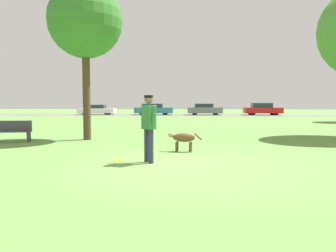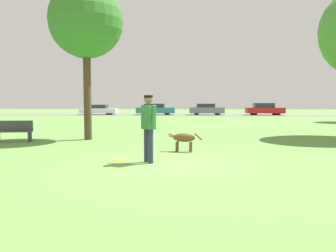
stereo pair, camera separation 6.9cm
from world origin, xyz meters
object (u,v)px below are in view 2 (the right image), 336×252
at_px(frisbee, 119,160).
at_px(parked_car_grey, 206,109).
at_px(parked_car_teal, 156,109).
at_px(park_bench, 14,130).
at_px(tree_near_left, 86,22).
at_px(parked_car_white, 99,110).
at_px(person, 148,123).
at_px(dog, 183,138).
at_px(parked_car_red, 264,109).

bearing_deg(frisbee, parked_car_grey, 82.99).
bearing_deg(parked_car_teal, park_bench, -96.37).
relative_size(tree_near_left, parked_car_white, 1.45).
xyz_separation_m(frisbee, parked_car_white, (-9.43, 30.75, 0.60)).
relative_size(person, parked_car_white, 0.40).
relative_size(dog, tree_near_left, 0.17).
relative_size(tree_near_left, parked_car_grey, 1.57).
distance_m(parked_car_teal, parked_car_red, 12.96).
xyz_separation_m(dog, parked_car_teal, (-4.05, 28.73, 0.24)).
xyz_separation_m(dog, frisbee, (-1.70, -1.72, -0.42)).
bearing_deg(park_bench, frisbee, -47.54).
height_order(tree_near_left, parked_car_grey, tree_near_left).
bearing_deg(parked_car_red, parked_car_grey, -178.53).
bearing_deg(parked_car_red, dog, -107.32).
xyz_separation_m(parked_car_white, park_bench, (4.28, -26.86, -0.16)).
relative_size(parked_car_white, park_bench, 3.08).
bearing_deg(parked_car_red, person, -107.73).
height_order(person, dog, person).
height_order(dog, parked_car_grey, parked_car_grey).
distance_m(parked_car_white, park_bench, 27.20).
relative_size(dog, park_bench, 0.77).
distance_m(person, parked_car_red, 32.53).
height_order(parked_car_white, parked_car_red, parked_car_red).
bearing_deg(parked_car_white, parked_car_teal, -2.88).
relative_size(parked_car_white, parked_car_teal, 0.97).
bearing_deg(parked_car_white, dog, -69.48).
relative_size(frisbee, park_bench, 0.19).
bearing_deg(dog, parked_car_grey, -82.56).
height_order(parked_car_white, parked_car_teal, parked_car_teal).
bearing_deg(tree_near_left, parked_car_grey, 76.57).
xyz_separation_m(person, dog, (0.85, 1.99, -0.62)).
distance_m(frisbee, parked_car_teal, 30.55).
height_order(parked_car_white, parked_car_grey, parked_car_grey).
distance_m(dog, parked_car_red, 30.39).
bearing_deg(parked_car_grey, person, -96.15).
xyz_separation_m(parked_car_grey, parked_car_red, (6.85, 0.21, 0.03)).
xyz_separation_m(parked_car_teal, parked_car_grey, (6.11, 0.11, 0.00)).
xyz_separation_m(frisbee, parked_car_grey, (3.76, 30.56, 0.67)).
bearing_deg(parked_car_teal, tree_near_left, -90.45).
distance_m(person, dog, 2.25).
relative_size(parked_car_white, parked_car_grey, 1.08).
distance_m(person, parked_car_white, 32.68).
height_order(dog, park_bench, park_bench).
relative_size(parked_car_teal, parked_car_grey, 1.11).
xyz_separation_m(frisbee, tree_near_left, (-2.39, 4.79, 4.90)).
xyz_separation_m(tree_near_left, parked_car_grey, (6.15, 25.77, -4.23)).
bearing_deg(dog, park_bench, -6.08).
relative_size(frisbee, parked_car_teal, 0.06).
distance_m(dog, tree_near_left, 6.80).
height_order(parked_car_white, park_bench, parked_car_white).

